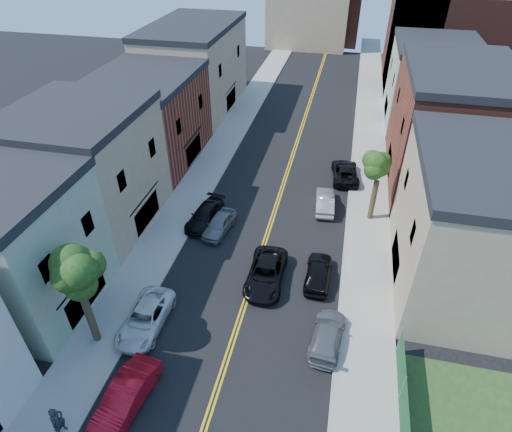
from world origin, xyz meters
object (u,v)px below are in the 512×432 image
Objects in this scene: grey_car_right at (328,335)px; silver_car_right at (325,201)px; black_car_right at (318,272)px; white_pickup at (145,318)px; pedestrian_left at (58,421)px; dark_car_right_far at (345,172)px; black_car_left at (205,215)px; grey_car_left at (219,224)px; red_sedan at (126,396)px; black_suv_lane at (266,273)px.

grey_car_right is 13.91m from silver_car_right.
black_car_right is (-1.08, 5.05, 0.09)m from grey_car_right.
white_pickup reaches higher than grey_car_right.
pedestrian_left reaches higher than black_car_right.
dark_car_right_far is 2.62× the size of pedestrian_left.
dark_car_right_far is at bearing 49.12° from black_car_left.
silver_car_right is at bearing -78.63° from grey_car_right.
pedestrian_left reaches higher than dark_car_right_far.
black_car_right is (8.22, -3.75, 0.04)m from grey_car_left.
grey_car_right is at bearing 83.04° from dark_car_right_far.
red_sedan reaches higher than black_car_right.
black_car_right is at bearing 59.78° from red_sedan.
white_pickup is 7.17m from pedestrian_left.
grey_car_left is 6.63m from black_suv_lane.
black_car_right is 1.00× the size of silver_car_right.
red_sedan is 1.16× the size of grey_car_left.
grey_car_left is (0.46, 15.03, -0.08)m from red_sedan.
red_sedan is at bearing -117.56° from black_suv_lane.
black_car_right reaches higher than black_car_left.
dark_car_right_far is at bearing 72.10° from black_suv_lane.
grey_car_right is at bearing -35.54° from grey_car_left.
dark_car_right_far is (9.76, 25.44, -0.06)m from red_sedan.
black_car_right is (9.92, 6.29, 0.04)m from white_pickup.
silver_car_right is at bearing 31.58° from black_car_left.
black_car_right reaches higher than grey_car_left.
white_pickup is 0.94× the size of black_suv_lane.
dark_car_right_far is 15.74m from black_suv_lane.
silver_car_right is at bearing -18.18° from pedestrian_left.
pedestrian_left reaches higher than black_suv_lane.
silver_car_right is 0.84× the size of dark_car_right_far.
pedestrian_left is (-2.44, -2.07, 0.35)m from red_sedan.
black_car_left is at bearing 137.34° from black_suv_lane.
black_car_left is 1.11× the size of black_car_right.
grey_car_left is 0.76× the size of black_suv_lane.
black_car_right is at bearing 78.67° from dark_car_right_far.
white_pickup is 10.18m from grey_car_left.
black_suv_lane reaches higher than grey_car_left.
grey_car_left is at bearing 95.60° from red_sedan.
pedestrian_left is (-1.43, -17.96, 0.42)m from black_car_left.
grey_car_right is at bearing 6.60° from white_pickup.
black_suv_lane is at bearing -23.72° from pedestrian_left.
pedestrian_left is (-1.20, -7.06, 0.42)m from white_pickup.
white_pickup is 8.39m from black_suv_lane.
black_suv_lane reaches higher than grey_car_right.
grey_car_right is 2.28× the size of pedestrian_left.
black_car_right is (8.68, 11.28, -0.04)m from red_sedan.
white_pickup is at bearing 54.76° from dark_car_right_far.
pedestrian_left is at bearing 39.68° from grey_car_right.
grey_car_left is at bearing -37.94° from grey_car_right.
red_sedan is 0.92× the size of dark_car_right_far.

